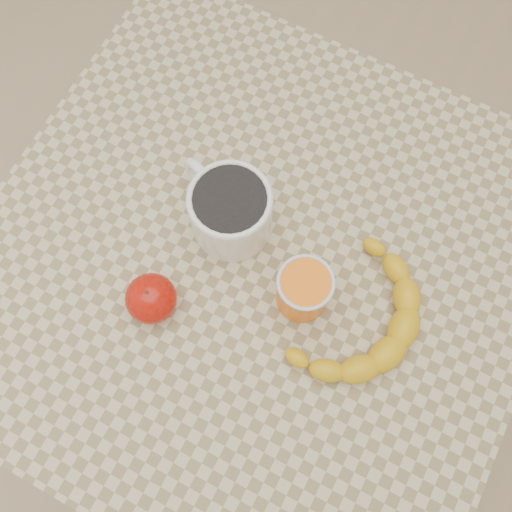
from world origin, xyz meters
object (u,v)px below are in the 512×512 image
at_px(table, 256,277).
at_px(banana, 359,320).
at_px(coffee_mug, 229,209).
at_px(orange_juice_glass, 303,290).
at_px(apple, 151,298).

relative_size(table, banana, 2.64).
relative_size(coffee_mug, orange_juice_glass, 1.96).
relative_size(coffee_mug, apple, 1.96).
relative_size(table, apple, 9.02).
bearing_deg(orange_juice_glass, banana, 2.69).
bearing_deg(table, orange_juice_glass, -14.34).
height_order(table, orange_juice_glass, orange_juice_glass).
bearing_deg(banana, table, -167.44).
bearing_deg(apple, table, 52.00).
relative_size(apple, banana, 0.29).
xyz_separation_m(orange_juice_glass, apple, (-0.18, -0.10, -0.01)).
distance_m(table, apple, 0.20).
bearing_deg(banana, apple, -139.63).
relative_size(orange_juice_glass, banana, 0.29).
relative_size(orange_juice_glass, apple, 1.00).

